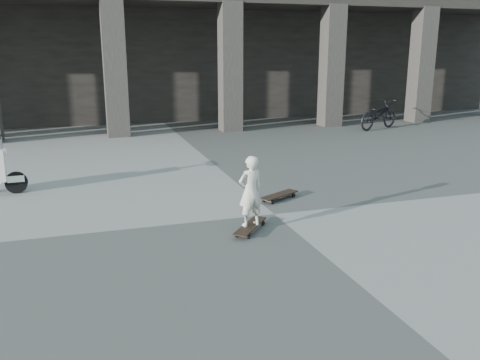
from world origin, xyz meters
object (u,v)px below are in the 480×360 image
object	(u,v)px
longboard	(250,226)
skateboard_spare	(279,195)
bicycle	(379,115)
child	(250,191)

from	to	relation	value
longboard	skateboard_spare	world-z (taller)	skateboard_spare
longboard	skateboard_spare	bearing A→B (deg)	3.04
skateboard_spare	bicycle	size ratio (longest dim) A/B	0.46
longboard	child	xyz separation A→B (m)	(0.00, 0.00, 0.54)
longboard	skateboard_spare	distance (m)	1.68
skateboard_spare	bicycle	xyz separation A→B (m)	(6.15, 6.57, 0.40)
longboard	bicycle	world-z (taller)	bicycle
longboard	bicycle	bearing A→B (deg)	-2.70
skateboard_spare	child	xyz separation A→B (m)	(-1.00, -1.36, 0.53)
longboard	bicycle	xyz separation A→B (m)	(7.15, 7.92, 0.41)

